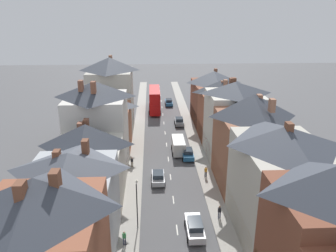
% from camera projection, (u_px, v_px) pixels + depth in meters
% --- Properties ---
extents(pavement_left, '(2.20, 104.00, 0.14)m').
position_uv_depth(pavement_left, '(138.00, 141.00, 59.60)').
color(pavement_left, '#A8A399').
rests_on(pavement_left, ground).
extents(pavement_right, '(2.20, 104.00, 0.14)m').
position_uv_depth(pavement_right, '(194.00, 140.00, 60.10)').
color(pavement_right, '#A8A399').
rests_on(pavement_right, ground).
extents(centre_line_dashes, '(0.14, 97.80, 0.01)m').
position_uv_depth(centre_line_dashes, '(167.00, 145.00, 57.99)').
color(centre_line_dashes, silver).
rests_on(centre_line_dashes, ground).
extents(terrace_row_left, '(8.00, 59.70, 14.59)m').
position_uv_depth(terrace_row_left, '(89.00, 155.00, 39.63)').
color(terrace_row_left, '#A36042').
rests_on(terrace_row_left, ground).
extents(terrace_row_right, '(8.00, 65.44, 12.83)m').
position_uv_depth(terrace_row_right, '(252.00, 147.00, 41.85)').
color(terrace_row_right, brown).
rests_on(terrace_row_right, ground).
extents(double_decker_bus_lead, '(2.74, 10.80, 5.30)m').
position_uv_depth(double_decker_bus_lead, '(155.00, 99.00, 76.68)').
color(double_decker_bus_lead, '#B70F0F').
rests_on(double_decker_bus_lead, ground).
extents(car_near_blue, '(1.90, 4.57, 1.63)m').
position_uv_depth(car_near_blue, '(169.00, 102.00, 82.08)').
color(car_near_blue, '#236093').
rests_on(car_near_blue, ground).
extents(car_parked_left_a, '(1.90, 3.90, 1.66)m').
position_uv_depth(car_parked_left_a, '(179.00, 121.00, 67.58)').
color(car_parked_left_a, gray).
rests_on(car_parked_left_a, ground).
extents(car_parked_right_a, '(1.90, 3.92, 1.59)m').
position_uv_depth(car_parked_right_a, '(158.00, 177.00, 44.96)').
color(car_parked_right_a, '#B7BABF').
rests_on(car_parked_right_a, ground).
extents(car_mid_black, '(1.90, 4.09, 1.66)m').
position_uv_depth(car_mid_black, '(188.00, 153.00, 52.36)').
color(car_mid_black, '#236093').
rests_on(car_mid_black, ground).
extents(car_parked_left_b, '(1.90, 4.50, 1.67)m').
position_uv_depth(car_parked_left_b, '(195.00, 227.00, 34.47)').
color(car_parked_left_b, silver).
rests_on(car_parked_left_b, ground).
extents(delivery_van, '(2.20, 5.20, 2.41)m').
position_uv_depth(delivery_van, '(178.00, 145.00, 54.27)').
color(delivery_van, silver).
rests_on(delivery_van, ground).
extents(pedestrian_near_right, '(0.36, 0.22, 1.61)m').
position_uv_depth(pedestrian_near_right, '(124.00, 237.00, 32.61)').
color(pedestrian_near_right, '#3D4256').
rests_on(pedestrian_near_right, pavement_left).
extents(pedestrian_mid_left, '(0.36, 0.22, 1.61)m').
position_uv_depth(pedestrian_mid_left, '(220.00, 211.00, 36.84)').
color(pedestrian_mid_left, '#3D4256').
rests_on(pedestrian_mid_left, pavement_right).
extents(pedestrian_mid_right, '(0.36, 0.22, 1.61)m').
position_uv_depth(pedestrian_mid_right, '(206.00, 171.00, 46.07)').
color(pedestrian_mid_right, '#23232D').
rests_on(pedestrian_mid_right, pavement_right).
extents(pedestrian_far_left, '(0.36, 0.22, 1.61)m').
position_uv_depth(pedestrian_far_left, '(132.00, 161.00, 49.10)').
color(pedestrian_far_left, brown).
rests_on(pedestrian_far_left, pavement_left).
extents(street_lamp, '(0.20, 1.12, 5.50)m').
position_uv_depth(street_lamp, '(137.00, 202.00, 34.63)').
color(street_lamp, black).
rests_on(street_lamp, ground).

